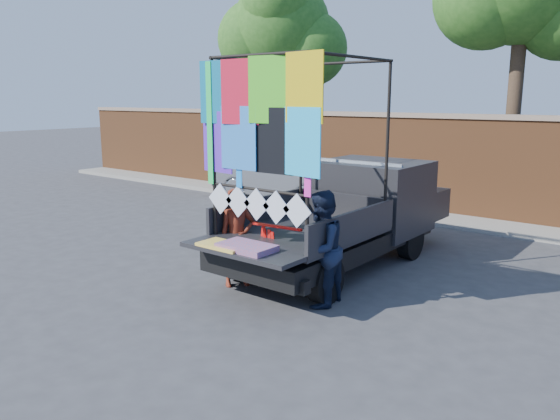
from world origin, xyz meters
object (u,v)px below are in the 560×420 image
Objects in this scene: woman at (237,238)px; man at (321,249)px; pickup_truck at (355,212)px; sedan at (282,177)px.

man is at bearing -52.15° from woman.
man is at bearing -70.77° from pickup_truck.
pickup_truck is 3.61× the size of woman.
sedan is at bearing 140.83° from pickup_truck.
man is (0.83, -2.37, -0.05)m from pickup_truck.
sedan is (-4.82, 3.93, -0.22)m from pickup_truck.
man is (1.54, 0.11, 0.06)m from woman.
woman is 1.55m from man.
sedan is at bearing -146.84° from man.
pickup_truck reaches higher than sedan.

